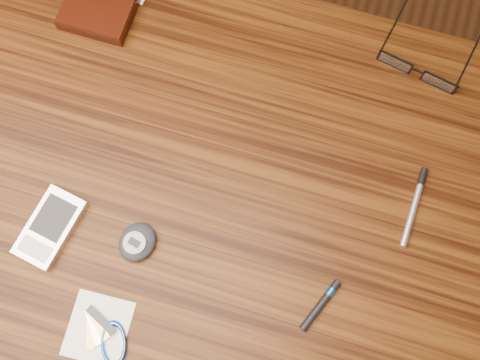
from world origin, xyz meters
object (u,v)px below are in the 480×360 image
at_px(wallet_and_card, 99,10).
at_px(silver_pen, 416,201).
at_px(notepad_keys, 106,336).
at_px(desk, 214,205).
at_px(eyeglasses, 419,68).
at_px(pda_phone, 50,227).
at_px(pedometer, 137,242).

height_order(wallet_and_card, silver_pen, wallet_and_card).
bearing_deg(notepad_keys, silver_pen, 40.45).
bearing_deg(desk, eyeglasses, 47.66).
xyz_separation_m(wallet_and_card, eyeglasses, (0.50, 0.05, 0.00)).
xyz_separation_m(wallet_and_card, notepad_keys, (0.18, -0.46, -0.01)).
height_order(pda_phone, pedometer, pedometer).
height_order(eyeglasses, pedometer, eyeglasses).
distance_m(desk, notepad_keys, 0.27).
xyz_separation_m(desk, eyeglasses, (0.25, 0.27, 0.11)).
xyz_separation_m(desk, wallet_and_card, (-0.26, 0.22, 0.11)).
bearing_deg(wallet_and_card, desk, -41.00).
bearing_deg(notepad_keys, desk, 73.13).
xyz_separation_m(pda_phone, silver_pen, (0.49, 0.19, -0.00)).
distance_m(eyeglasses, silver_pen, 0.21).
bearing_deg(pda_phone, desk, 31.59).
bearing_deg(pedometer, notepad_keys, -89.40).
bearing_deg(silver_pen, eyeglasses, 101.89).
relative_size(wallet_and_card, eyeglasses, 0.89).
distance_m(desk, pedometer, 0.17).
height_order(desk, pedometer, pedometer).
distance_m(wallet_and_card, silver_pen, 0.57).
bearing_deg(eyeglasses, pda_phone, -138.62).
distance_m(pda_phone, silver_pen, 0.53).
distance_m(desk, eyeglasses, 0.38).
bearing_deg(silver_pen, wallet_and_card, 164.20).
xyz_separation_m(desk, pda_phone, (-0.20, -0.12, 0.11)).
distance_m(eyeglasses, pedometer, 0.50).
relative_size(pda_phone, silver_pen, 0.97).
bearing_deg(wallet_and_card, notepad_keys, -68.42).
height_order(pedometer, notepad_keys, pedometer).
relative_size(eyeglasses, silver_pen, 1.27).
xyz_separation_m(desk, pedometer, (-0.07, -0.11, 0.11)).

